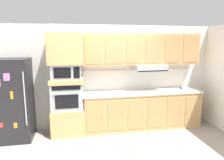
{
  "coord_description": "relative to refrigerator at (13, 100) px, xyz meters",
  "views": [
    {
      "loc": [
        -0.75,
        -3.92,
        2.09
      ],
      "look_at": [
        0.0,
        0.08,
        1.35
      ],
      "focal_mm": 33.23,
      "sensor_mm": 36.0,
      "label": 1
    }
  ],
  "objects": [
    {
      "name": "microwave",
      "position": [
        1.14,
        0.07,
        0.58
      ],
      "size": [
        0.64,
        0.54,
        0.32
      ],
      "color": "#A8AAAF",
      "rests_on": "appliance_mid_shelf"
    },
    {
      "name": "backsplash_panel",
      "position": [
        2.94,
        0.36,
        0.29
      ],
      "size": [
        2.89,
        0.02,
        0.5
      ],
      "primitive_type": "cube",
      "color": "white",
      "rests_on": "countertop_slab"
    },
    {
      "name": "built_in_oven",
      "position": [
        1.14,
        0.07,
        0.02
      ],
      "size": [
        0.7,
        0.62,
        0.6
      ],
      "color": "#A8AAAF",
      "rests_on": "oven_base_cabinet"
    },
    {
      "name": "oven_base_cabinet",
      "position": [
        1.14,
        0.07,
        -0.58
      ],
      "size": [
        0.74,
        0.62,
        0.6
      ],
      "primitive_type": "cube",
      "color": "tan",
      "rests_on": "ground"
    },
    {
      "name": "countertop_slab",
      "position": [
        2.94,
        0.07,
        0.02
      ],
      "size": [
        2.89,
        0.64,
        0.04
      ],
      "primitive_type": "cube",
      "color": "beige",
      "rests_on": "lower_cabinet_run"
    },
    {
      "name": "upper_cabinet_with_hood",
      "position": [
        2.95,
        0.19,
        1.02
      ],
      "size": [
        2.85,
        0.48,
        0.88
      ],
      "color": "tan",
      "rests_on": "backsplash_panel"
    },
    {
      "name": "lower_cabinet_run",
      "position": [
        2.94,
        0.07,
        -0.44
      ],
      "size": [
        2.85,
        0.63,
        0.88
      ],
      "color": "tan",
      "rests_on": "ground"
    },
    {
      "name": "refrigerator",
      "position": [
        0.0,
        0.0,
        0.0
      ],
      "size": [
        0.76,
        0.73,
        1.76
      ],
      "color": "black",
      "rests_on": "ground"
    },
    {
      "name": "ground_plane",
      "position": [
        2.05,
        -0.68,
        -0.88
      ],
      "size": [
        9.6,
        9.6,
        0.0
      ],
      "primitive_type": "plane",
      "color": "#9E9389"
    },
    {
      "name": "back_kitchen_wall",
      "position": [
        2.05,
        0.43,
        0.37
      ],
      "size": [
        6.2,
        0.12,
        2.5
      ],
      "primitive_type": "cube",
      "color": "silver",
      "rests_on": "ground"
    },
    {
      "name": "appliance_mid_shelf",
      "position": [
        1.14,
        0.07,
        0.37
      ],
      "size": [
        0.74,
        0.62,
        0.1
      ],
      "primitive_type": "cube",
      "color": "tan",
      "rests_on": "built_in_oven"
    },
    {
      "name": "screwdriver",
      "position": [
        4.0,
        0.15,
        0.05
      ],
      "size": [
        0.13,
        0.12,
        0.03
      ],
      "color": "black",
      "rests_on": "countertop_slab"
    },
    {
      "name": "appliance_upper_cabinet",
      "position": [
        1.14,
        0.07,
        1.08
      ],
      "size": [
        0.74,
        0.62,
        0.68
      ],
      "primitive_type": "cube",
      "color": "tan",
      "rests_on": "microwave"
    }
  ]
}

